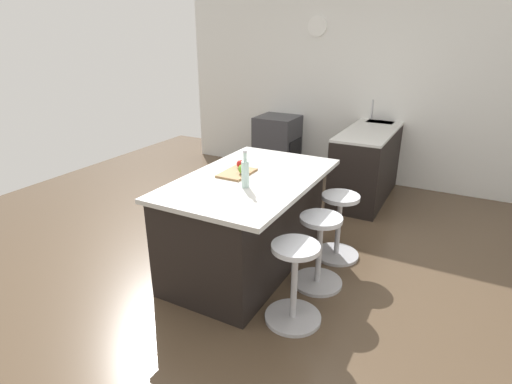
% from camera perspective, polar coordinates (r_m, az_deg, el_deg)
% --- Properties ---
extents(ground_plane, '(7.79, 7.79, 0.00)m').
position_cam_1_polar(ground_plane, '(3.96, -0.60, -10.25)').
color(ground_plane, brown).
extents(interior_partition_left, '(0.15, 5.30, 2.87)m').
position_cam_1_polar(interior_partition_left, '(6.20, 13.26, 15.01)').
color(interior_partition_left, silver).
rests_on(interior_partition_left, ground_plane).
extents(sink_cabinet, '(2.28, 0.60, 1.20)m').
position_cam_1_polar(sink_cabinet, '(5.93, 16.23, 4.86)').
color(sink_cabinet, black).
rests_on(sink_cabinet, ground_plane).
extents(oven_range, '(0.60, 0.61, 0.89)m').
position_cam_1_polar(oven_range, '(6.39, 3.04, 6.65)').
color(oven_range, '#38383D').
rests_on(oven_range, ground_plane).
extents(kitchen_island, '(1.74, 1.08, 0.90)m').
position_cam_1_polar(kitchen_island, '(3.77, -1.31, -4.10)').
color(kitchen_island, black).
rests_on(kitchen_island, ground_plane).
extents(stool_by_window, '(0.44, 0.44, 0.65)m').
position_cam_1_polar(stool_by_window, '(4.04, 11.49, -4.99)').
color(stool_by_window, '#B7B7BC').
rests_on(stool_by_window, ground_plane).
extents(stool_middle, '(0.44, 0.44, 0.65)m').
position_cam_1_polar(stool_middle, '(3.58, 8.85, -8.48)').
color(stool_middle, '#B7B7BC').
rests_on(stool_middle, ground_plane).
extents(stool_near_camera, '(0.44, 0.44, 0.65)m').
position_cam_1_polar(stool_near_camera, '(3.14, 5.38, -12.95)').
color(stool_near_camera, '#B7B7BC').
rests_on(stool_near_camera, ground_plane).
extents(cutting_board, '(0.36, 0.24, 0.02)m').
position_cam_1_polar(cutting_board, '(3.65, -2.71, 2.70)').
color(cutting_board, olive).
rests_on(cutting_board, kitchen_island).
extents(apple_green, '(0.09, 0.09, 0.09)m').
position_cam_1_polar(apple_green, '(3.58, -1.88, 3.23)').
color(apple_green, '#609E2D').
rests_on(apple_green, cutting_board).
extents(apple_red, '(0.07, 0.07, 0.07)m').
position_cam_1_polar(apple_red, '(3.75, -2.21, 3.98)').
color(apple_red, red).
rests_on(apple_red, cutting_board).
extents(water_bottle, '(0.06, 0.06, 0.31)m').
position_cam_1_polar(water_bottle, '(3.30, -1.53, 2.69)').
color(water_bottle, silver).
rests_on(water_bottle, kitchen_island).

